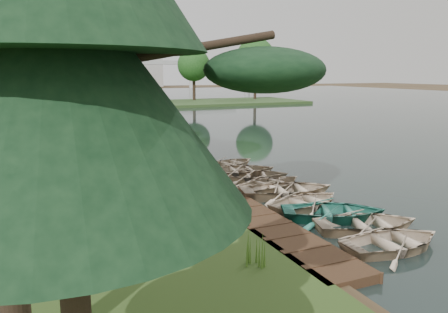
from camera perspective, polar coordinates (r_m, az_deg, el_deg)
name	(u,v)px	position (r m, az deg, el deg)	size (l,w,h in m)	color
ground	(255,196)	(18.02, 4.12, -5.14)	(300.00, 300.00, 0.00)	#3D2F1D
water	(413,118)	(52.19, 23.45, 4.59)	(130.00, 200.00, 0.05)	black
boardwalk	(220,197)	(17.32, -0.58, -5.27)	(1.60, 16.00, 0.30)	#352214
peninsula	(148,104)	(67.43, -9.89, 6.73)	(50.00, 14.00, 0.45)	#283F1C
far_trees	(124,62)	(66.55, -12.92, 11.91)	(45.60, 5.60, 8.80)	black
bridge	(104,65)	(136.85, -15.45, 11.43)	(95.90, 4.00, 8.60)	#A5A5A0
building_a	(146,61)	(159.96, -10.16, 12.21)	(10.00, 8.00, 18.00)	#A5A5A0
building_b	(39,69)	(160.33, -23.01, 10.45)	(8.00, 8.00, 12.00)	#A5A5A0
rowboat_0	(394,239)	(13.37, 21.35, -9.98)	(2.26, 3.17, 0.66)	tan
rowboat_1	(367,221)	(14.56, 18.23, -7.99)	(2.38, 3.33, 0.69)	tan
rowboat_2	(334,209)	(15.35, 14.15, -6.72)	(2.51, 3.52, 0.73)	#2A7664
rowboat_3	(307,200)	(16.41, 10.81, -5.55)	(2.28, 3.19, 0.66)	tan
rowboat_4	(287,188)	(17.71, 8.27, -4.03)	(2.71, 3.79, 0.79)	tan
rowboat_5	(271,182)	(18.61, 6.20, -3.37)	(2.45, 3.42, 0.71)	tan
rowboat_6	(252,174)	(20.15, 3.74, -2.24)	(2.38, 3.34, 0.69)	tan
rowboat_7	(239,169)	(21.00, 1.93, -1.61)	(2.57, 3.60, 0.74)	tan
rowboat_8	(231,162)	(22.90, 0.89, -0.71)	(2.15, 3.00, 0.62)	tan
stored_rowboat	(59,170)	(21.17, -20.79, -1.71)	(2.13, 2.99, 0.62)	tan
pine_tree	(55,5)	(4.67, -21.23, 17.96)	(3.80, 3.80, 8.37)	black
reeds_0	(255,248)	(10.95, 4.01, -11.86)	(0.60, 0.60, 0.89)	#3F661E
reeds_1	(145,164)	(20.34, -10.29, -0.94)	(0.60, 0.60, 1.12)	#3F661E
reeds_2	(139,168)	(19.72, -10.99, -1.52)	(0.60, 0.60, 1.00)	#3F661E
reeds_3	(148,150)	(23.80, -9.93, 0.83)	(0.60, 0.60, 1.15)	#3F661E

